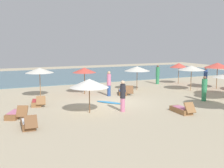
% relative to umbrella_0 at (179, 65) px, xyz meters
% --- Properties ---
extents(ground_plane, '(60.00, 60.00, 0.00)m').
position_rel_umbrella_0_xyz_m(ground_plane, '(-9.41, -5.14, -1.82)').
color(ground_plane, '#BCAD8E').
extents(ocean_water, '(48.00, 16.00, 0.06)m').
position_rel_umbrella_0_xyz_m(ocean_water, '(-9.41, 11.86, -1.79)').
color(ocean_water, slate).
rests_on(ocean_water, ground_plane).
extents(umbrella_0, '(1.75, 1.75, 2.04)m').
position_rel_umbrella_0_xyz_m(umbrella_0, '(0.00, 0.00, 0.00)').
color(umbrella_0, brown).
rests_on(umbrella_0, ground_plane).
extents(umbrella_3, '(1.83, 1.83, 2.08)m').
position_rel_umbrella_0_xyz_m(umbrella_3, '(-10.20, -1.34, 0.06)').
color(umbrella_3, brown).
rests_on(umbrella_3, ground_plane).
extents(umbrella_4, '(2.27, 2.27, 2.29)m').
position_rel_umbrella_0_xyz_m(umbrella_4, '(1.07, -3.88, 0.25)').
color(umbrella_4, brown).
rests_on(umbrella_4, ground_plane).
extents(umbrella_5, '(2.23, 2.23, 2.11)m').
position_rel_umbrella_0_xyz_m(umbrella_5, '(-1.57, -3.62, 0.10)').
color(umbrella_5, olive).
rests_on(umbrella_5, ground_plane).
extents(umbrella_6, '(2.15, 2.15, 2.03)m').
position_rel_umbrella_0_xyz_m(umbrella_6, '(-5.57, -1.51, 0.02)').
color(umbrella_6, brown).
rests_on(umbrella_6, ground_plane).
extents(umbrella_7, '(2.03, 2.03, 2.18)m').
position_rel_umbrella_0_xyz_m(umbrella_7, '(-13.63, -1.29, 0.18)').
color(umbrella_7, olive).
rests_on(umbrella_7, ground_plane).
extents(umbrella_8, '(2.22, 2.22, 1.97)m').
position_rel_umbrella_0_xyz_m(umbrella_8, '(-11.95, -7.12, -0.09)').
color(umbrella_8, brown).
rests_on(umbrella_8, ground_plane).
extents(lounger_0, '(0.94, 1.79, 0.67)m').
position_rel_umbrella_0_xyz_m(lounger_0, '(-14.33, -3.82, -1.64)').
color(lounger_0, olive).
rests_on(lounger_0, ground_plane).
extents(lounger_1, '(1.18, 1.73, 0.75)m').
position_rel_umbrella_0_xyz_m(lounger_1, '(-7.54, -2.78, -1.64)').
color(lounger_1, brown).
rests_on(lounger_1, ground_plane).
extents(lounger_2, '(0.71, 1.71, 0.71)m').
position_rel_umbrella_0_xyz_m(lounger_2, '(-7.14, -9.34, -1.64)').
color(lounger_2, olive).
rests_on(lounger_2, ground_plane).
extents(lounger_3, '(0.69, 1.70, 0.71)m').
position_rel_umbrella_0_xyz_m(lounger_3, '(-15.56, -8.49, -1.64)').
color(lounger_3, brown).
rests_on(lounger_3, ground_plane).
extents(lounger_4, '(1.25, 1.75, 0.72)m').
position_rel_umbrella_0_xyz_m(lounger_4, '(-15.91, -6.35, -1.64)').
color(lounger_4, brown).
rests_on(lounger_4, ground_plane).
extents(person_1, '(0.43, 0.43, 1.84)m').
position_rel_umbrella_0_xyz_m(person_1, '(-10.08, -7.63, -0.88)').
color(person_1, '#D17299').
rests_on(person_1, ground_plane).
extents(person_2, '(0.40, 0.40, 1.89)m').
position_rel_umbrella_0_xyz_m(person_2, '(-8.82, -2.90, -0.84)').
color(person_2, '#2D4C8C').
rests_on(person_2, ground_plane).
extents(person_3, '(0.46, 0.46, 1.70)m').
position_rel_umbrella_0_xyz_m(person_3, '(1.49, -2.07, -0.97)').
color(person_3, '#2D4C8C').
rests_on(person_3, ground_plane).
extents(person_4, '(0.48, 0.48, 1.86)m').
position_rel_umbrella_0_xyz_m(person_4, '(-1.95, 0.73, -0.88)').
color(person_4, '#338C59').
rests_on(person_4, ground_plane).
extents(person_5, '(0.51, 0.51, 1.73)m').
position_rel_umbrella_0_xyz_m(person_5, '(-3.61, -7.35, -0.95)').
color(person_5, '#338C59').
rests_on(person_5, ground_plane).
extents(surfboard, '(1.52, 1.83, 0.07)m').
position_rel_umbrella_0_xyz_m(surfboard, '(-9.80, -5.19, -1.78)').
color(surfboard, '#338CCC').
rests_on(surfboard, ground_plane).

